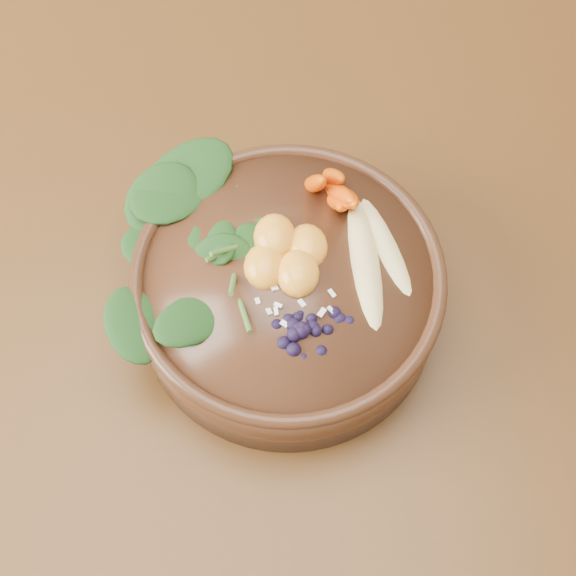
# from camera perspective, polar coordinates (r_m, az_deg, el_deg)

# --- Properties ---
(ground) EXTENTS (4.00, 4.00, 0.00)m
(ground) POSITION_cam_1_polar(r_m,az_deg,el_deg) (1.52, -6.59, -9.56)
(ground) COLOR #381E0F
(ground) RESTS_ON ground
(dining_table) EXTENTS (1.60, 0.90, 0.75)m
(dining_table) POSITION_cam_1_polar(r_m,az_deg,el_deg) (0.92, -10.81, 2.70)
(dining_table) COLOR #331C0C
(dining_table) RESTS_ON ground
(stoneware_bowl) EXTENTS (0.33, 0.33, 0.07)m
(stoneware_bowl) POSITION_cam_1_polar(r_m,az_deg,el_deg) (0.73, 0.00, -0.35)
(stoneware_bowl) COLOR #402211
(stoneware_bowl) RESTS_ON dining_table
(kale_heap) EXTENTS (0.21, 0.20, 0.04)m
(kale_heap) POSITION_cam_1_polar(r_m,az_deg,el_deg) (0.70, -4.40, 5.19)
(kale_heap) COLOR #1B4016
(kale_heap) RESTS_ON stoneware_bowl
(carrot_cluster) EXTENTS (0.07, 0.07, 0.08)m
(carrot_cluster) POSITION_cam_1_polar(r_m,az_deg,el_deg) (0.71, 2.71, 8.40)
(carrot_cluster) COLOR #E54900
(carrot_cluster) RESTS_ON stoneware_bowl
(banana_halves) EXTENTS (0.08, 0.16, 0.03)m
(banana_halves) POSITION_cam_1_polar(r_m,az_deg,el_deg) (0.70, 6.34, 2.97)
(banana_halves) COLOR #E0CC84
(banana_halves) RESTS_ON stoneware_bowl
(mandarin_cluster) EXTENTS (0.10, 0.10, 0.03)m
(mandarin_cluster) POSITION_cam_1_polar(r_m,az_deg,el_deg) (0.69, -0.14, 2.85)
(mandarin_cluster) COLOR orange
(mandarin_cluster) RESTS_ON stoneware_bowl
(blueberry_pile) EXTENTS (0.14, 0.12, 0.04)m
(blueberry_pile) POSITION_cam_1_polar(r_m,az_deg,el_deg) (0.66, 1.28, -2.51)
(blueberry_pile) COLOR black
(blueberry_pile) RESTS_ON stoneware_bowl
(coconut_flakes) EXTENTS (0.10, 0.08, 0.01)m
(coconut_flakes) POSITION_cam_1_polar(r_m,az_deg,el_deg) (0.69, 0.49, -0.20)
(coconut_flakes) COLOR white
(coconut_flakes) RESTS_ON stoneware_bowl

